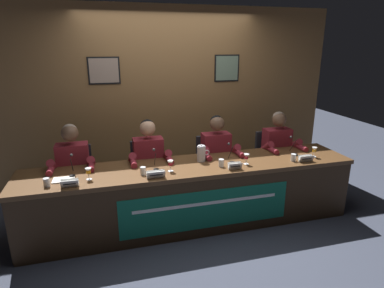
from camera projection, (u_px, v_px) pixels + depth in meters
name	position (u px, v px, depth m)	size (l,w,h in m)	color
ground_plane	(192.00, 222.00, 3.94)	(12.00, 12.00, 0.00)	#383D4C
wall_back_panelled	(168.00, 98.00, 4.80)	(5.03, 0.14, 2.60)	brown
conference_table	(195.00, 187.00, 3.69)	(3.83, 0.73, 0.74)	brown
chair_far_left	(77.00, 184.00, 3.99)	(0.44, 0.44, 0.88)	black
panelist_far_left	(73.00, 169.00, 3.72)	(0.51, 0.48, 1.21)	black
nameplate_far_left	(70.00, 183.00, 3.12)	(0.17, 0.06, 0.08)	white
juice_glass_far_left	(88.00, 172.00, 3.29)	(0.06, 0.06, 0.12)	white
water_cup_far_left	(47.00, 183.00, 3.14)	(0.06, 0.06, 0.08)	silver
microphone_far_left	(72.00, 169.00, 3.39)	(0.06, 0.17, 0.22)	black
chair_center_left	(148.00, 176.00, 4.21)	(0.44, 0.44, 0.88)	black
panelist_center_left	(150.00, 162.00, 3.94)	(0.51, 0.48, 1.21)	black
nameplate_center_left	(156.00, 174.00, 3.34)	(0.19, 0.06, 0.08)	white
juice_glass_center_left	(170.00, 164.00, 3.51)	(0.06, 0.06, 0.12)	white
water_cup_center_left	(143.00, 171.00, 3.43)	(0.06, 0.06, 0.08)	silver
microphone_center_left	(155.00, 163.00, 3.57)	(0.06, 0.17, 0.22)	black
chair_center_right	(213.00, 170.00, 4.43)	(0.44, 0.44, 0.88)	black
panelist_center_right	(218.00, 155.00, 4.17)	(0.51, 0.48, 1.21)	black
nameplate_center_right	(235.00, 166.00, 3.57)	(0.15, 0.06, 0.08)	white
juice_glass_center_right	(246.00, 157.00, 3.71)	(0.06, 0.06, 0.12)	white
water_cup_center_right	(221.00, 163.00, 3.66)	(0.06, 0.06, 0.08)	silver
microphone_center_right	(231.00, 156.00, 3.78)	(0.06, 0.17, 0.22)	black
chair_far_right	(271.00, 164.00, 4.65)	(0.44, 0.44, 0.88)	black
panelist_far_right	(279.00, 150.00, 4.39)	(0.51, 0.48, 1.21)	black
nameplate_far_right	(306.00, 158.00, 3.81)	(0.18, 0.06, 0.08)	white
juice_glass_far_right	(314.00, 150.00, 3.96)	(0.06, 0.06, 0.12)	white
water_cup_far_right	(293.00, 158.00, 3.84)	(0.06, 0.06, 0.08)	silver
microphone_far_right	(294.00, 149.00, 4.06)	(0.06, 0.17, 0.22)	black
water_pitcher_central	(201.00, 153.00, 3.81)	(0.15, 0.10, 0.21)	silver
document_stack_far_left	(63.00, 180.00, 3.29)	(0.21, 0.16, 0.01)	white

